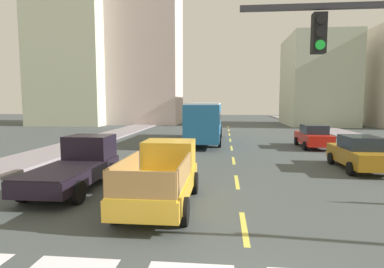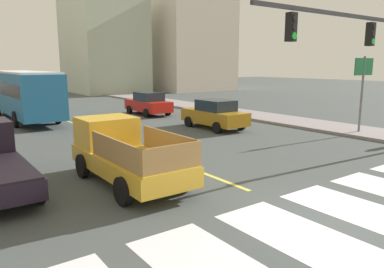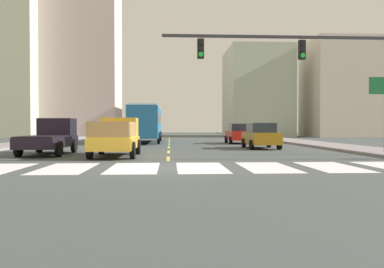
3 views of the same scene
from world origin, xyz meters
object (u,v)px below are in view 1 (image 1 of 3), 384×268
pickup_stakebed (163,175)px  sedan_near_right (313,136)px  sedan_far (359,153)px  pickup_dark (78,164)px  city_bus (205,119)px

pickup_stakebed → sedan_near_right: size_ratio=1.18×
sedan_far → sedan_near_right: size_ratio=1.00×
pickup_dark → city_bus: size_ratio=0.48×
pickup_stakebed → city_bus: size_ratio=0.48×
pickup_stakebed → pickup_dark: same height
city_bus → sedan_near_right: size_ratio=2.45×
city_bus → pickup_dark: bearing=-108.3°
city_bus → sedan_far: size_ratio=2.45×
pickup_stakebed → city_bus: (0.49, 16.31, 1.02)m
sedan_near_right → pickup_stakebed: bearing=-123.7°
sedan_near_right → pickup_dark: bearing=-137.1°
pickup_stakebed → sedan_far: size_ratio=1.18×
sedan_far → sedan_near_right: same height
sedan_far → pickup_dark: bearing=-158.8°
sedan_far → city_bus: bearing=130.6°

